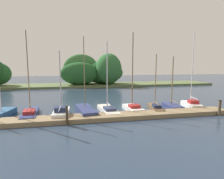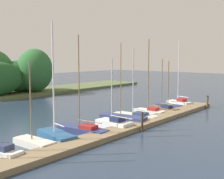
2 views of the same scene
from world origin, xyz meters
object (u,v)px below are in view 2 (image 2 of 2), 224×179
sailboat_3 (55,134)px  sailboat_5 (113,123)px  sailboat_8 (149,110)px  mooring_piling_2 (207,102)px  sailboat_7 (135,115)px  sailboat_10 (168,105)px  sailboat_11 (179,102)px  sailboat_4 (82,129)px  sailboat_9 (163,108)px  sailboat_6 (122,118)px  mooring_piling_1 (142,122)px  sailboat_1 (0,151)px  sailboat_2 (33,141)px

sailboat_3 → sailboat_5: sailboat_3 is taller
sailboat_8 → mooring_piling_2: (6.99, -3.20, 0.31)m
sailboat_3 → sailboat_7: (9.31, -0.17, -0.11)m
sailboat_10 → sailboat_11: 2.13m
sailboat_4 → sailboat_9: size_ratio=1.34×
sailboat_6 → mooring_piling_1: (-1.52, -3.18, 0.42)m
sailboat_5 → mooring_piling_1: (0.56, -2.44, 0.35)m
sailboat_1 → mooring_piling_1: 10.48m
sailboat_4 → sailboat_7: 6.91m
sailboat_1 → mooring_piling_1: size_ratio=4.40×
sailboat_5 → sailboat_7: size_ratio=0.85×
sailboat_9 → sailboat_10: (2.04, 0.44, -0.01)m
sailboat_6 → sailboat_8: (4.59, 0.10, 0.06)m
sailboat_8 → sailboat_6: bearing=88.5°
sailboat_10 → sailboat_11: (2.12, -0.18, 0.10)m
mooring_piling_1 → mooring_piling_2: size_ratio=1.07×
sailboat_5 → sailboat_11: 13.14m
sailboat_8 → mooring_piling_2: sailboat_8 is taller
sailboat_11 → sailboat_6: bearing=100.7°
sailboat_3 → mooring_piling_1: bearing=-110.8°
sailboat_1 → sailboat_2: size_ratio=1.19×
mooring_piling_1 → sailboat_8: bearing=28.2°
sailboat_2 → mooring_piling_2: sailboat_2 is taller
sailboat_2 → sailboat_3: bearing=-91.5°
mooring_piling_1 → sailboat_7: bearing=42.0°
sailboat_5 → sailboat_8: size_ratio=0.75×
sailboat_6 → sailboat_7: sailboat_6 is taller
sailboat_7 → sailboat_9: size_ratio=1.21×
sailboat_5 → mooring_piling_1: bearing=-165.4°
sailboat_1 → sailboat_5: (9.49, -0.52, 0.01)m
sailboat_2 → mooring_piling_2: bearing=-102.1°
sailboat_1 → sailboat_7: 13.71m
sailboat_1 → sailboat_6: bearing=-98.6°
sailboat_4 → sailboat_5: (2.70, -0.87, 0.08)m
sailboat_8 → sailboat_9: 2.29m
sailboat_4 → sailboat_9: (11.65, -0.27, -0.01)m
sailboat_4 → sailboat_5: 2.84m
sailboat_10 → sailboat_2: bearing=94.5°
mooring_piling_1 → sailboat_5: bearing=102.9°
mooring_piling_2 → sailboat_5: bearing=170.2°
sailboat_1 → sailboat_9: size_ratio=1.19×
sailboat_1 → mooring_piling_2: size_ratio=4.72×
sailboat_6 → sailboat_9: bearing=-99.5°
sailboat_2 → mooring_piling_1: bearing=-117.2°
sailboat_4 → sailboat_7: bearing=-96.1°
sailboat_4 → sailboat_3: bearing=80.5°
sailboat_3 → sailboat_1: bearing=107.2°
sailboat_10 → sailboat_9: bearing=106.3°
sailboat_1 → sailboat_4: 6.80m
sailboat_6 → sailboat_11: 11.04m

